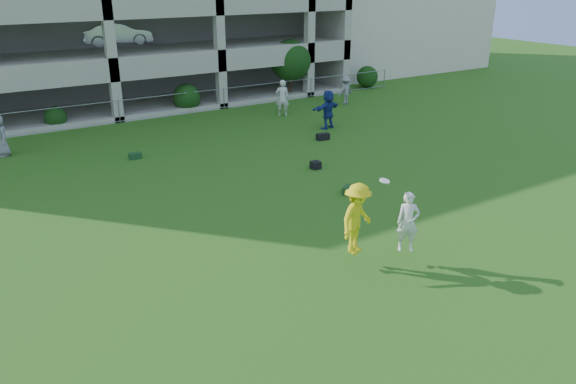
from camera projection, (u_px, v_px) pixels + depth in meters
ground at (343, 282)px, 14.16m from camera, size 100.00×100.00×0.00m
stucco_building at (361, 2)px, 45.79m from camera, size 16.00×14.00×10.00m
bystander_c at (0, 136)px, 23.56m from camera, size 0.82×1.00×1.77m
bystander_d at (328, 109)px, 27.74m from camera, size 1.85×0.92×1.91m
bystander_e at (282, 98)px, 30.19m from camera, size 0.84×0.72×1.95m
bystander_f at (345, 90)px, 32.89m from camera, size 1.13×0.75×1.64m
bag_green_c at (349, 190)px, 19.78m from camera, size 0.61×0.57×0.26m
crate_d at (316, 165)px, 22.27m from camera, size 0.35×0.35×0.30m
bag_black_e at (323, 137)px, 26.10m from camera, size 0.63×0.37×0.30m
bag_green_g at (135, 156)px, 23.47m from camera, size 0.50×0.30×0.25m
frisbee_contest at (366, 219)px, 14.47m from camera, size 2.29×1.48×1.96m
fence at (119, 111)px, 28.90m from camera, size 36.06×0.06×1.20m
shrub_row at (195, 83)px, 31.40m from camera, size 34.38×2.52×3.50m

